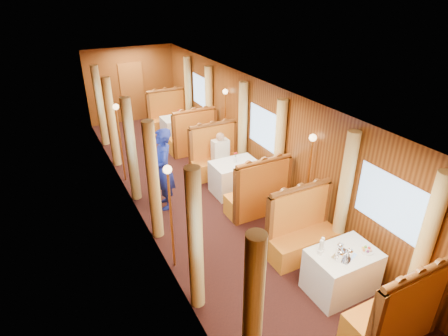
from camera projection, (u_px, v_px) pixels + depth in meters
floor at (206, 199)px, 8.51m from camera, size 3.00×12.00×0.01m
ceiling at (203, 91)px, 7.38m from camera, size 3.00×12.00×0.01m
wall_far at (132, 85)px, 12.71m from camera, size 3.00×0.01×2.50m
wall_left at (135, 163)px, 7.34m from camera, size 0.01×12.00×2.50m
wall_right at (264, 137)px, 8.56m from camera, size 0.01×12.00×2.50m
doorway_far at (133, 92)px, 12.80m from camera, size 0.80×0.04×2.00m
table_near at (341, 271)px, 5.87m from camera, size 1.05×0.72×0.75m
banquette_near_fwd at (395, 315)px, 5.05m from camera, size 1.30×0.55×1.34m
banquette_near_aft at (302, 234)px, 6.65m from camera, size 1.30×0.55×1.34m
table_mid at (235, 177)px, 8.65m from camera, size 1.05×0.72×0.75m
banquette_mid_fwd at (258, 196)px, 7.82m from camera, size 1.30×0.55×1.34m
banquette_mid_aft at (216, 159)px, 9.43m from camera, size 1.30×0.55×1.34m
table_far at (180, 129)px, 11.43m from camera, size 1.05×0.72×0.75m
banquette_far_fwd at (193, 139)px, 10.60m from camera, size 1.30×0.55×1.34m
banquette_far_aft at (169, 118)px, 12.21m from camera, size 1.30×0.55×1.34m
tea_tray at (344, 256)px, 5.62m from camera, size 0.41×0.36×0.01m
teapot_left at (340, 257)px, 5.50m from camera, size 0.20×0.16×0.15m
teapot_right at (350, 254)px, 5.57m from camera, size 0.19×0.17×0.13m
teapot_back at (340, 249)px, 5.69m from camera, size 0.18×0.15×0.13m
fruit_plate at (367, 250)px, 5.73m from camera, size 0.22×0.22×0.05m
cup_inboard at (321, 249)px, 5.62m from camera, size 0.08×0.08×0.26m
cup_outboard at (322, 246)px, 5.67m from camera, size 0.08×0.08×0.26m
rose_vase_mid at (235, 155)px, 8.41m from camera, size 0.06×0.06×0.36m
rose_vase_far at (179, 112)px, 11.16m from camera, size 0.06×0.06×0.36m
window_left_near at (212, 262)px, 4.48m from camera, size 0.01×1.20×0.90m
curtain_left_near_a at (252, 323)px, 4.03m from camera, size 0.22×0.22×2.35m
curtain_left_near_b at (195, 242)px, 5.26m from camera, size 0.22×0.22×2.35m
window_right_near at (388, 202)px, 5.68m from camera, size 0.01×1.20×0.90m
curtain_right_near_a at (424, 248)px, 5.15m from camera, size 0.22×0.22×2.35m
curtain_right_near_b at (344, 195)px, 6.38m from camera, size 0.22×0.22×2.35m
window_left_mid at (135, 153)px, 7.25m from camera, size 0.01×1.20×0.90m
curtain_left_mid_a at (153, 182)px, 6.80m from camera, size 0.22×0.22×2.35m
curtain_left_mid_b at (131, 151)px, 8.04m from camera, size 0.22×0.22×2.35m
window_right_mid at (264, 128)px, 8.46m from camera, size 0.01×1.20×0.90m
curtain_right_mid_a at (279, 153)px, 7.92m from camera, size 0.22×0.22×2.35m
curtain_right_mid_b at (243, 130)px, 9.16m from camera, size 0.22×0.22×2.35m
window_left_far at (100, 105)px, 10.03m from camera, size 0.01×1.20×0.90m
curtain_left_far_a at (112, 123)px, 9.58m from camera, size 0.22×0.22×2.35m
curtain_left_far_b at (100, 106)px, 10.82m from camera, size 0.22×0.22×2.35m
window_right_far at (201, 91)px, 11.24m from camera, size 0.01×1.20×0.90m
curtain_right_far_a at (209, 108)px, 10.70m from camera, size 0.22×0.22×2.35m
curtain_right_far_b at (188, 94)px, 11.94m from camera, size 0.22×0.22×2.35m
sconce_left_fore at (170, 197)px, 5.93m from camera, size 0.14×0.14×1.95m
sconce_right_fore at (310, 162)px, 7.07m from camera, size 0.14×0.14×1.95m
sconce_left_aft at (119, 127)px, 8.71m from camera, size 0.14×0.14×1.95m
sconce_right_aft at (225, 110)px, 9.84m from camera, size 0.14×0.14×1.95m
steward at (164, 169)px, 7.85m from camera, size 0.57×0.74×1.80m
passenger at (221, 151)px, 9.06m from camera, size 0.40×0.44×0.76m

